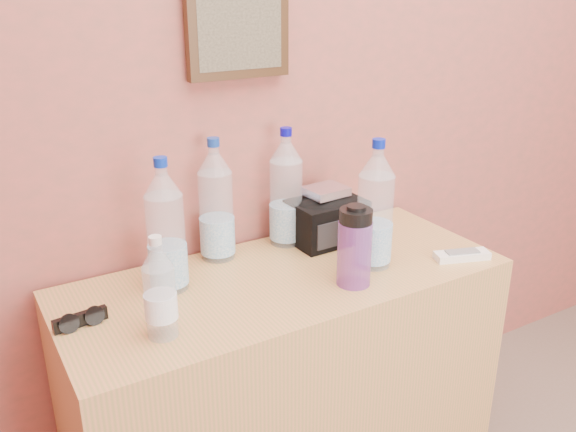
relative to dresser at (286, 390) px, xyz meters
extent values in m
plane|color=#B8534A|center=(0.31, 0.28, 0.96)|extent=(4.00, 0.00, 4.00)
cube|color=tan|center=(0.00, 0.00, 0.00)|extent=(1.23, 0.51, 0.77)
cylinder|color=silver|center=(-0.30, 0.09, 0.54)|extent=(0.10, 0.10, 0.31)
cylinder|color=#092AAE|center=(-0.30, 0.09, 0.73)|extent=(0.03, 0.03, 0.02)
cylinder|color=silver|center=(-0.11, 0.20, 0.54)|extent=(0.10, 0.10, 0.31)
cylinder|color=#113695|center=(-0.11, 0.20, 0.73)|extent=(0.03, 0.03, 0.02)
cylinder|color=silver|center=(0.12, 0.19, 0.54)|extent=(0.10, 0.10, 0.32)
cylinder|color=#0706A3|center=(0.12, 0.19, 0.74)|extent=(0.03, 0.03, 0.02)
cylinder|color=white|center=(0.25, -0.07, 0.55)|extent=(0.10, 0.10, 0.32)
cylinder|color=#071BA8|center=(0.25, -0.07, 0.74)|extent=(0.04, 0.04, 0.02)
cylinder|color=white|center=(-0.39, -0.12, 0.49)|extent=(0.07, 0.07, 0.21)
cylinder|color=silver|center=(-0.39, -0.12, 0.62)|extent=(0.03, 0.03, 0.02)
cylinder|color=purple|center=(0.13, -0.13, 0.47)|extent=(0.09, 0.09, 0.18)
cylinder|color=black|center=(0.13, -0.13, 0.59)|extent=(0.09, 0.09, 0.05)
cube|color=silver|center=(0.50, -0.17, 0.40)|extent=(0.17, 0.10, 0.02)
cube|color=silver|center=(0.23, 0.15, 0.55)|extent=(0.13, 0.11, 0.02)
camera|label=1|loc=(-0.76, -1.30, 1.15)|focal=38.00mm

